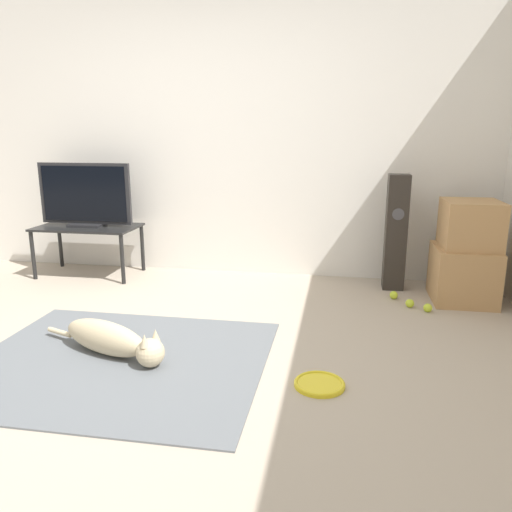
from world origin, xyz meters
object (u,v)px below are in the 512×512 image
tennis_ball_by_boxes (428,308)px  tennis_ball_loose_on_carpet (410,303)px  tv (85,196)px  tennis_ball_near_speaker (394,295)px  frisbee (319,384)px  floor_speaker (396,233)px  tv_stand (88,232)px  cardboard_box_lower (463,274)px  cardboard_box_upper (471,224)px  dog (112,340)px

tennis_ball_by_boxes → tennis_ball_loose_on_carpet: 0.15m
tv → tennis_ball_near_speaker: tv is taller
frisbee → tennis_ball_by_boxes: bearing=59.7°
floor_speaker → tennis_ball_near_speaker: floor_speaker is taller
tv_stand → cardboard_box_lower: bearing=-3.2°
cardboard_box_lower → tv_stand: bearing=176.8°
frisbee → cardboard_box_upper: 2.05m
cardboard_box_lower → cardboard_box_upper: cardboard_box_upper is taller
tv_stand → tennis_ball_by_boxes: (3.02, -0.52, -0.38)m
tennis_ball_near_speaker → tennis_ball_by_boxes: bearing=-50.2°
frisbee → tennis_ball_loose_on_carpet: bearing=65.3°
tennis_ball_near_speaker → tennis_ball_loose_on_carpet: 0.21m
dog → tennis_ball_by_boxes: (2.01, 1.14, -0.08)m
frisbee → cardboard_box_lower: bearing=56.7°
tennis_ball_by_boxes → cardboard_box_lower: bearing=46.9°
dog → tv_stand: (-1.02, 1.66, 0.30)m
dog → cardboard_box_upper: 2.81m
frisbee → cardboard_box_upper: (1.08, 1.63, 0.61)m
cardboard_box_lower → tennis_ball_loose_on_carpet: size_ratio=7.88×
tennis_ball_near_speaker → cardboard_box_lower: bearing=6.2°
tv → tennis_ball_near_speaker: size_ratio=13.43×
frisbee → tennis_ball_by_boxes: 1.49m
tv_stand → cardboard_box_upper: bearing=-3.0°
tv → tennis_ball_by_boxes: (3.02, -0.52, -0.73)m
frisbee → cardboard_box_lower: cardboard_box_lower is taller
cardboard_box_upper → tennis_ball_loose_on_carpet: size_ratio=7.06×
tv → tennis_ball_near_speaker: (2.80, -0.25, -0.73)m
cardboard_box_lower → tennis_ball_by_boxes: size_ratio=7.88×
tv → tennis_ball_by_boxes: size_ratio=13.43×
cardboard_box_upper → tv: tv is taller
cardboard_box_upper → floor_speaker: bearing=156.5°
cardboard_box_upper → tennis_ball_near_speaker: 0.81m
cardboard_box_upper → tennis_ball_near_speaker: bearing=-172.6°
tennis_ball_loose_on_carpet → floor_speaker: bearing=100.3°
tennis_ball_near_speaker → tennis_ball_loose_on_carpet: bearing=-60.9°
tennis_ball_loose_on_carpet → tennis_ball_near_speaker: bearing=119.1°
tv → cardboard_box_upper: bearing=-3.0°
dog → tennis_ball_loose_on_carpet: bearing=33.0°
cardboard_box_lower → tennis_ball_by_boxes: 0.49m
floor_speaker → tennis_ball_loose_on_carpet: bearing=-79.7°
tennis_ball_near_speaker → tennis_ball_loose_on_carpet: (0.10, -0.19, 0.00)m
dog → frisbee: 1.27m
tennis_ball_loose_on_carpet → dog: bearing=-147.0°
tennis_ball_by_boxes → tennis_ball_near_speaker: (-0.23, 0.27, 0.00)m
cardboard_box_lower → tennis_ball_loose_on_carpet: cardboard_box_lower is taller
tv_stand → tv: (-0.00, 0.00, 0.34)m
dog → tv: tv is taller
floor_speaker → tv_stand: (-2.81, -0.06, -0.08)m
floor_speaker → tv_stand: 2.81m
dog → cardboard_box_upper: size_ratio=1.98×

